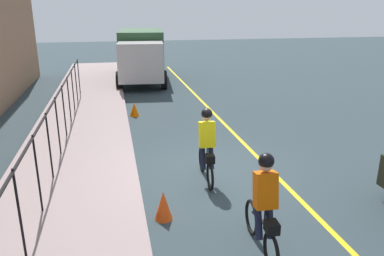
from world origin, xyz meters
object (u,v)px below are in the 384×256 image
Objects in this scene: box_truck_background at (141,53)px; traffic_cone_near at (163,205)px; cyclist_follow at (264,206)px; traffic_cone_far at (134,109)px; cyclist_lead at (207,146)px.

box_truck_background reaches higher than traffic_cone_near.
box_truck_background is at bearing -3.27° from traffic_cone_near.
cyclist_follow reaches higher than traffic_cone_near.
cyclist_follow is at bearing -133.84° from traffic_cone_near.
cyclist_follow is 3.41× the size of traffic_cone_far.
box_truck_background is (13.56, 0.39, 0.64)m from cyclist_lead.
cyclist_lead is at bearing -167.88° from traffic_cone_far.
box_truck_background is at bearing 4.82° from cyclist_lead.
traffic_cone_near reaches higher than traffic_cone_far.
cyclist_lead is 2.04m from traffic_cone_near.
box_truck_background is 11.39× the size of traffic_cone_near.
cyclist_lead is 0.26× the size of box_truck_background.
traffic_cone_far is at bearing 12.96° from cyclist_follow.
traffic_cone_near is at bearing 2.12° from box_truck_background.
cyclist_lead reaches higher than traffic_cone_far.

